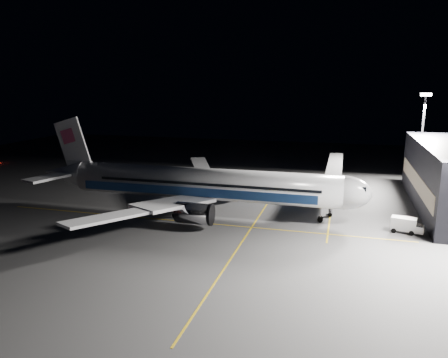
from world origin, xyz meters
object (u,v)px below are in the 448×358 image
Objects in this scene: baggage_tug at (215,182)px; jet_bridge at (334,174)px; floodlight_mast_north at (422,131)px; airliner at (198,184)px; safety_cone_b at (216,192)px; service_truck at (407,225)px; safety_cone_a at (201,204)px; safety_cone_c at (215,196)px.

jet_bridge is at bearing 1.34° from baggage_tug.
jet_bridge is 26.69m from baggage_tug.
floodlight_mast_north reaches higher than baggage_tug.
safety_cone_b is (-0.93, 14.00, -4.87)m from airliner.
service_truck reaches higher than safety_cone_a.
airliner is at bearing -89.06° from safety_cone_c.
jet_bridge reaches higher than safety_cone_c.
jet_bridge is 24.72m from safety_cone_b.
airliner is at bearing -141.96° from jet_bridge.
airliner is at bearing -142.09° from floodlight_mast_north.
jet_bridge is 14.74× the size of baggage_tug.
safety_cone_a is at bearing -146.23° from floodlight_mast_north.
airliner is 14.85m from safety_cone_b.
baggage_tug is at bearing 107.88° from safety_cone_b.
service_truck is at bearing -100.46° from floodlight_mast_north.
airliner is 98.40× the size of safety_cone_a.
safety_cone_b is 1.13× the size of safety_cone_c.
floodlight_mast_north is at bearing 37.91° from airliner.
baggage_tug reaches higher than safety_cone_b.
safety_cone_a is 10.00m from safety_cone_b.
airliner is 1.79× the size of jet_bridge.
service_truck is 2.15× the size of baggage_tug.
floodlight_mast_north is 36.38m from service_truck.
jet_bridge is at bearing 30.51° from safety_cone_a.
safety_cone_c is (0.59, 6.83, -0.05)m from safety_cone_a.
jet_bridge is 1.66× the size of floodlight_mast_north.
airliner is at bearing -86.21° from safety_cone_b.
floodlight_mast_north reaches higher than safety_cone_c.
jet_bridge is at bearing 9.59° from safety_cone_b.
floodlight_mast_north reaches higher than jet_bridge.
safety_cone_a is at bearing -177.78° from service_truck.
floodlight_mast_north is (41.08, 31.99, 7.21)m from airliner.
airliner is at bearing -73.72° from baggage_tug.
safety_cone_c is at bearing -65.87° from baggage_tug.
service_truck is 44.42m from baggage_tug.
safety_cone_c is at bearing -76.71° from safety_cone_b.
safety_cone_a is 6.85m from safety_cone_c.
jet_bridge reaches higher than service_truck.
airliner is 35.06m from service_truck.
safety_cone_b reaches higher than safety_cone_c.
service_truck is 9.59× the size of safety_cone_c.
jet_bridge is at bearing -142.26° from floodlight_mast_north.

